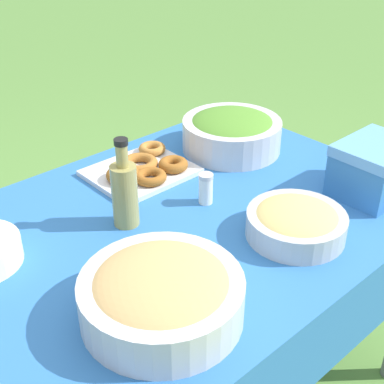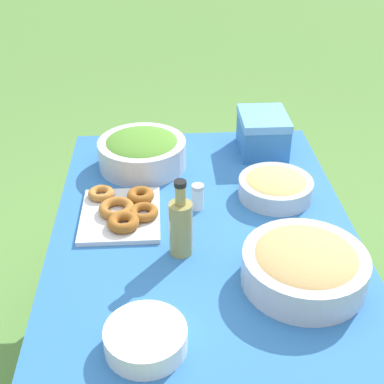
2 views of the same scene
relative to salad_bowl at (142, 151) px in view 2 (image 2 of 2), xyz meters
name	(u,v)px [view 2 (image 2 of 2)]	position (x,y,z in m)	size (l,w,h in m)	color
ground_plane	(201,377)	(0.40, 0.20, -0.81)	(14.00, 14.00, 0.00)	#609342
picnic_table	(203,248)	(0.40, 0.20, -0.16)	(1.33, 0.96, 0.74)	#2D6BB2
salad_bowl	(142,151)	(0.00, 0.00, 0.00)	(0.33, 0.33, 0.13)	silver
pasta_bowl	(276,186)	(0.24, 0.46, -0.02)	(0.26, 0.26, 0.08)	#B2B7BC
donut_platter	(123,211)	(0.33, -0.06, -0.05)	(0.31, 0.26, 0.05)	silver
plate_stack	(146,339)	(0.89, 0.02, -0.04)	(0.20, 0.20, 0.06)	white
olive_oil_bottle	(181,226)	(0.53, 0.12, 0.03)	(0.07, 0.07, 0.25)	#998E4C
bread_bowl	(305,265)	(0.68, 0.45, -0.01)	(0.34, 0.34, 0.12)	silver
cooler_box	(263,133)	(-0.10, 0.47, 0.01)	(0.23, 0.18, 0.16)	#3372B7
salt_shaker	(198,197)	(0.30, 0.19, -0.02)	(0.04, 0.04, 0.09)	white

